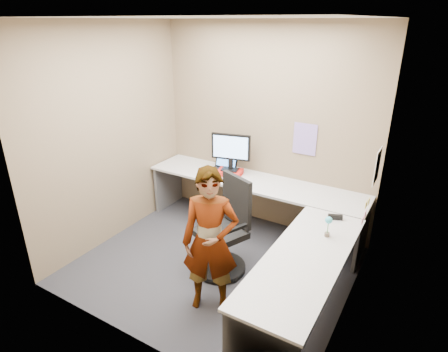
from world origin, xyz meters
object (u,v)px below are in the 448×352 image
Objects in this scene: monitor at (231,149)px; person at (210,242)px; desk at (264,217)px; office_chair at (225,234)px.

person is at bearing -79.80° from monitor.
monitor is (-0.80, 0.63, 0.50)m from desk.
desk is 0.49m from office_chair.
person is (0.19, -0.59, 0.29)m from office_chair.
person is (0.69, -1.58, -0.35)m from monitor.
office_chair is at bearing 82.81° from person.
monitor is 0.48× the size of office_chair.
monitor is at bearing 88.63° from person.
desk is 0.97m from person.
person reaches higher than office_chair.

